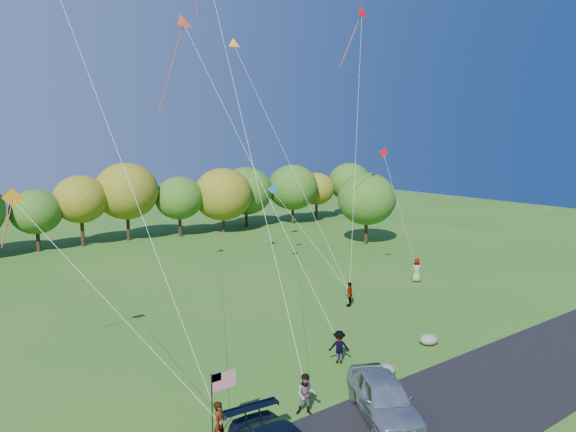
{
  "coord_description": "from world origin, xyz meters",
  "views": [
    {
      "loc": [
        -13.34,
        -15.84,
        10.91
      ],
      "look_at": [
        2.43,
        6.0,
        6.83
      ],
      "focal_mm": 32.0,
      "sensor_mm": 36.0,
      "label": 1
    }
  ],
  "objects_px": {
    "flyer_b": "(306,394)",
    "flyer_e": "(417,270)",
    "flyer_d": "(350,294)",
    "flyer_a": "(220,425)",
    "minivan_silver": "(384,397)",
    "flyer_c": "(339,347)"
  },
  "relations": [
    {
      "from": "flyer_b",
      "to": "flyer_e",
      "type": "bearing_deg",
      "value": 67.12
    },
    {
      "from": "flyer_b",
      "to": "flyer_d",
      "type": "height_order",
      "value": "flyer_b"
    },
    {
      "from": "flyer_b",
      "to": "flyer_d",
      "type": "bearing_deg",
      "value": 78.69
    },
    {
      "from": "flyer_d",
      "to": "flyer_e",
      "type": "xyz_separation_m",
      "value": [
        8.13,
        1.3,
        0.11
      ]
    },
    {
      "from": "flyer_e",
      "to": "flyer_d",
      "type": "bearing_deg",
      "value": 47.27
    },
    {
      "from": "flyer_a",
      "to": "flyer_b",
      "type": "height_order",
      "value": "flyer_a"
    },
    {
      "from": "minivan_silver",
      "to": "flyer_e",
      "type": "relative_size",
      "value": 2.65
    },
    {
      "from": "minivan_silver",
      "to": "flyer_e",
      "type": "distance_m",
      "value": 20.44
    },
    {
      "from": "flyer_b",
      "to": "flyer_c",
      "type": "relative_size",
      "value": 1.03
    },
    {
      "from": "flyer_b",
      "to": "flyer_c",
      "type": "distance_m",
      "value": 5.09
    },
    {
      "from": "flyer_a",
      "to": "flyer_d",
      "type": "distance_m",
      "value": 16.92
    },
    {
      "from": "minivan_silver",
      "to": "flyer_c",
      "type": "bearing_deg",
      "value": 94.14
    },
    {
      "from": "flyer_b",
      "to": "flyer_c",
      "type": "xyz_separation_m",
      "value": [
        4.23,
        2.82,
        -0.02
      ]
    },
    {
      "from": "minivan_silver",
      "to": "flyer_d",
      "type": "height_order",
      "value": "minivan_silver"
    },
    {
      "from": "flyer_a",
      "to": "flyer_e",
      "type": "height_order",
      "value": "flyer_e"
    },
    {
      "from": "minivan_silver",
      "to": "flyer_a",
      "type": "distance_m",
      "value": 6.48
    },
    {
      "from": "flyer_b",
      "to": "flyer_a",
      "type": "bearing_deg",
      "value": -141.56
    },
    {
      "from": "flyer_a",
      "to": "flyer_c",
      "type": "height_order",
      "value": "flyer_a"
    },
    {
      "from": "minivan_silver",
      "to": "flyer_c",
      "type": "distance_m",
      "value": 5.23
    },
    {
      "from": "minivan_silver",
      "to": "flyer_b",
      "type": "bearing_deg",
      "value": 164.41
    },
    {
      "from": "flyer_b",
      "to": "flyer_d",
      "type": "distance_m",
      "value": 13.78
    },
    {
      "from": "flyer_c",
      "to": "flyer_e",
      "type": "height_order",
      "value": "flyer_e"
    }
  ]
}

